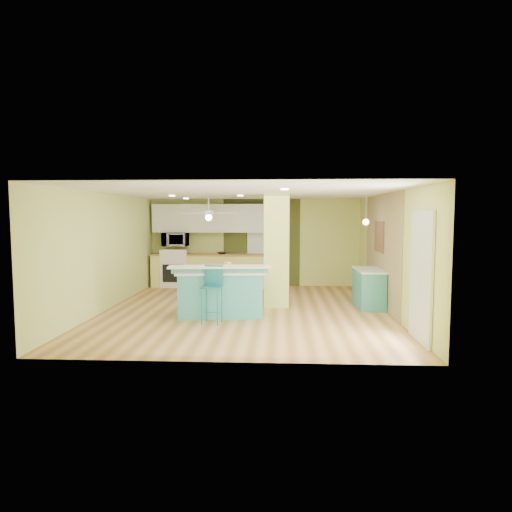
% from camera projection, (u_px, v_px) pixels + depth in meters
% --- Properties ---
extents(floor, '(6.00, 7.00, 0.01)m').
position_uv_depth(floor, '(246.00, 310.00, 9.78)').
color(floor, olive).
rests_on(floor, ground).
extents(ceiling, '(6.00, 7.00, 0.01)m').
position_uv_depth(ceiling, '(246.00, 193.00, 9.56)').
color(ceiling, white).
rests_on(ceiling, wall_back).
extents(wall_back, '(6.00, 0.01, 2.50)m').
position_uv_depth(wall_back, '(255.00, 243.00, 13.16)').
color(wall_back, '#C9D270').
rests_on(wall_back, floor).
extents(wall_front, '(6.00, 0.01, 2.50)m').
position_uv_depth(wall_front, '(227.00, 273.00, 6.19)').
color(wall_front, '#C9D270').
rests_on(wall_front, floor).
extents(wall_left, '(0.01, 7.00, 2.50)m').
position_uv_depth(wall_left, '(107.00, 252.00, 9.83)').
color(wall_left, '#C9D270').
rests_on(wall_left, floor).
extents(wall_right, '(0.01, 7.00, 2.50)m').
position_uv_depth(wall_right, '(389.00, 253.00, 9.52)').
color(wall_right, '#C9D270').
rests_on(wall_right, floor).
extents(wood_panel, '(0.02, 3.40, 2.50)m').
position_uv_depth(wood_panel, '(382.00, 251.00, 10.12)').
color(wood_panel, olive).
rests_on(wood_panel, floor).
extents(olive_accent, '(2.20, 0.02, 2.50)m').
position_uv_depth(olive_accent, '(262.00, 243.00, 13.13)').
color(olive_accent, '#41461C').
rests_on(olive_accent, floor).
extents(interior_door, '(0.82, 0.05, 2.00)m').
position_uv_depth(interior_door, '(262.00, 251.00, 13.13)').
color(interior_door, silver).
rests_on(interior_door, floor).
extents(french_door, '(0.04, 1.08, 2.10)m').
position_uv_depth(french_door, '(421.00, 277.00, 7.25)').
color(french_door, white).
rests_on(french_door, floor).
extents(column, '(0.55, 0.55, 2.50)m').
position_uv_depth(column, '(277.00, 251.00, 10.14)').
color(column, '#CEDE66').
rests_on(column, floor).
extents(kitchen_run, '(3.25, 0.63, 0.94)m').
position_uv_depth(kitchen_run, '(209.00, 270.00, 12.99)').
color(kitchen_run, '#E9E07A').
rests_on(kitchen_run, floor).
extents(stove, '(0.76, 0.66, 1.08)m').
position_uv_depth(stove, '(176.00, 271.00, 13.03)').
color(stove, white).
rests_on(stove, floor).
extents(upper_cabinets, '(3.20, 0.34, 0.80)m').
position_uv_depth(upper_cabinets, '(209.00, 218.00, 12.98)').
color(upper_cabinets, white).
rests_on(upper_cabinets, wall_back).
extents(microwave, '(0.70, 0.48, 0.39)m').
position_uv_depth(microwave, '(175.00, 239.00, 12.97)').
color(microwave, silver).
rests_on(microwave, wall_back).
extents(ceiling_fan, '(1.41, 1.41, 0.61)m').
position_uv_depth(ceiling_fan, '(209.00, 214.00, 11.65)').
color(ceiling_fan, white).
rests_on(ceiling_fan, ceiling).
extents(pendant_lamp, '(0.14, 0.14, 0.69)m').
position_uv_depth(pendant_lamp, '(366.00, 222.00, 10.23)').
color(pendant_lamp, silver).
rests_on(pendant_lamp, ceiling).
extents(wall_decor, '(0.03, 0.90, 0.70)m').
position_uv_depth(wall_decor, '(379.00, 237.00, 10.29)').
color(wall_decor, brown).
rests_on(wall_decor, wood_panel).
extents(peninsula, '(2.02, 1.25, 1.06)m').
position_uv_depth(peninsula, '(221.00, 292.00, 9.20)').
color(peninsula, teal).
rests_on(peninsula, floor).
extents(bar_stool, '(0.41, 0.41, 1.09)m').
position_uv_depth(bar_stool, '(213.00, 285.00, 8.59)').
color(bar_stool, '#1E7287').
rests_on(bar_stool, floor).
extents(side_counter, '(0.56, 1.31, 0.84)m').
position_uv_depth(side_counter, '(369.00, 288.00, 10.13)').
color(side_counter, teal).
rests_on(side_counter, floor).
extents(fruit_bowl, '(0.34, 0.34, 0.06)m').
position_uv_depth(fruit_bowl, '(222.00, 253.00, 12.90)').
color(fruit_bowl, '#372216').
rests_on(fruit_bowl, kitchen_run).
extents(canister, '(0.15, 0.15, 0.16)m').
position_uv_depth(canister, '(228.00, 266.00, 9.30)').
color(canister, gold).
rests_on(canister, peninsula).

